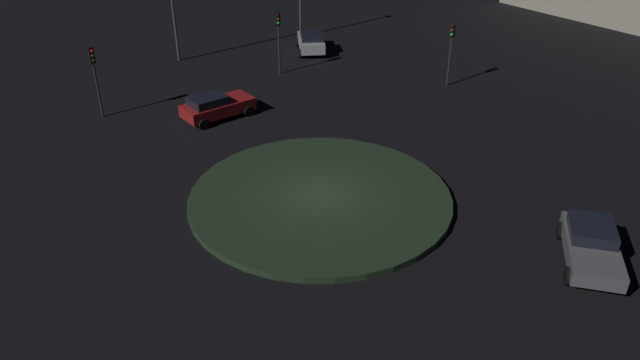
% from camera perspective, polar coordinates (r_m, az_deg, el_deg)
% --- Properties ---
extents(ground_plane, '(118.04, 118.04, 0.00)m').
position_cam_1_polar(ground_plane, '(26.77, -0.00, -1.91)').
color(ground_plane, black).
extents(roundabout_island, '(11.78, 11.78, 0.28)m').
position_cam_1_polar(roundabout_island, '(26.70, -0.00, -1.66)').
color(roundabout_island, '#263823').
rests_on(roundabout_island, ground_plane).
extents(car_silver, '(4.22, 2.69, 1.55)m').
position_cam_1_polar(car_silver, '(46.30, -0.87, 13.15)').
color(car_silver, silver).
rests_on(car_silver, ground_plane).
extents(car_grey, '(4.35, 2.56, 1.41)m').
position_cam_1_polar(car_grey, '(24.87, 24.61, -5.71)').
color(car_grey, slate).
rests_on(car_grey, ground_plane).
extents(car_red, '(4.18, 4.20, 1.48)m').
position_cam_1_polar(car_red, '(35.04, -9.96, 7.01)').
color(car_red, red).
rests_on(car_red, ground_plane).
extents(traffic_light_east, '(0.39, 0.35, 4.27)m').
position_cam_1_polar(traffic_light_east, '(41.09, -4.01, 14.14)').
color(traffic_light_east, '#2D2D2D').
rests_on(traffic_light_east, ground_plane).
extents(traffic_light_northeast, '(0.37, 0.40, 4.15)m').
position_cam_1_polar(traffic_light_northeast, '(36.23, -20.87, 9.98)').
color(traffic_light_northeast, '#2D2D2D').
rests_on(traffic_light_northeast, ground_plane).
extents(traffic_light_southeast, '(0.39, 0.36, 4.16)m').
position_cam_1_polar(traffic_light_southeast, '(39.69, 12.51, 12.85)').
color(traffic_light_southeast, '#2D2D2D').
rests_on(traffic_light_southeast, ground_plane).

